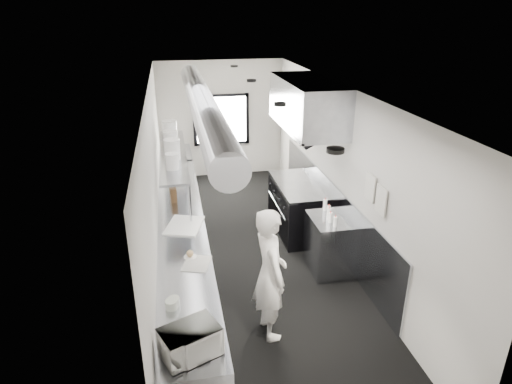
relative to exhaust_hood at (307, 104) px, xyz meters
name	(u,v)px	position (x,y,z in m)	size (l,w,h in m)	color
floor	(251,253)	(-1.10, -0.70, -2.39)	(3.00, 8.00, 0.01)	black
ceiling	(251,89)	(-1.10, -0.70, 0.41)	(3.00, 8.00, 0.01)	silver
wall_back	(221,120)	(-1.10, 3.30, -0.99)	(3.00, 0.02, 2.80)	#B7B3AE
wall_front	(344,359)	(-1.10, -4.70, -0.99)	(3.00, 0.02, 2.80)	#B7B3AE
wall_left	(155,184)	(-2.60, -0.70, -0.99)	(0.02, 8.00, 2.80)	#B7B3AE
wall_right	(340,171)	(0.40, -0.70, -0.99)	(0.02, 8.00, 2.80)	#B7B3AE
wall_cladding	(329,210)	(0.38, -0.40, -1.84)	(0.03, 5.50, 1.10)	#979AA5
hvac_duct	(202,102)	(-1.80, -0.30, 0.16)	(0.40, 0.40, 6.40)	#9D9EA5
service_window	(221,120)	(-1.10, 3.26, -0.99)	(1.36, 0.05, 1.25)	white
exhaust_hood	(307,104)	(0.00, 0.00, 0.00)	(0.81, 2.20, 0.88)	#979AA5
prep_counter	(183,252)	(-2.25, -1.20, -1.94)	(0.70, 6.00, 0.90)	#979AA5
pass_shelf	(173,155)	(-2.29, 0.30, -0.86)	(0.45, 3.00, 0.68)	#979AA5
range	(299,207)	(-0.06, 0.00, -1.92)	(0.88, 1.60, 0.94)	black
bottle_station	(331,244)	(0.05, -1.40, -1.94)	(0.65, 0.80, 0.90)	#979AA5
far_work_table	(177,171)	(-2.25, 2.50, -1.94)	(0.70, 1.20, 0.90)	#979AA5
notice_sheet_a	(370,187)	(0.37, -1.90, -0.79)	(0.02, 0.28, 0.38)	beige
notice_sheet_b	(381,201)	(0.37, -2.25, -0.84)	(0.02, 0.28, 0.38)	beige
line_cook	(270,274)	(-1.22, -2.67, -1.51)	(0.64, 0.42, 1.75)	white
microwave	(190,342)	(-2.26, -3.88, -1.34)	(0.49, 0.37, 0.29)	white
deli_tub_a	(174,302)	(-2.40, -3.10, -1.44)	(0.13, 0.13, 0.09)	beige
deli_tub_b	(171,304)	(-2.43, -3.15, -1.44)	(0.14, 0.14, 0.10)	beige
newspaper	(197,263)	(-2.10, -2.30, -1.49)	(0.32, 0.40, 0.01)	silver
small_plate	(190,257)	(-2.17, -2.13, -1.48)	(0.17, 0.17, 0.01)	white
pastry	(190,253)	(-2.17, -2.13, -1.43)	(0.09, 0.09, 0.09)	tan
cutting_board	(184,225)	(-2.21, -1.21, -1.48)	(0.48, 0.64, 0.02)	white
knife_block	(173,194)	(-2.34, -0.23, -1.37)	(0.10, 0.22, 0.24)	#4C321B
plate_stack_a	(172,161)	(-2.31, -0.52, -0.70)	(0.21, 0.21, 0.25)	white
plate_stack_b	(172,149)	(-2.30, -0.05, -0.65)	(0.27, 0.27, 0.34)	white
plate_stack_c	(171,141)	(-2.32, 0.43, -0.64)	(0.25, 0.25, 0.36)	white
plate_stack_d	(170,131)	(-2.32, 1.04, -0.62)	(0.26, 0.26, 0.40)	white
squeeze_bottle_a	(335,222)	(-0.01, -1.66, -1.41)	(0.05, 0.05, 0.16)	white
squeeze_bottle_b	(330,218)	(-0.03, -1.52, -1.41)	(0.05, 0.05, 0.16)	white
squeeze_bottle_c	(329,214)	(-0.02, -1.42, -1.39)	(0.06, 0.06, 0.19)	white
squeeze_bottle_d	(329,211)	(0.03, -1.28, -1.41)	(0.06, 0.06, 0.17)	white
squeeze_bottle_e	(325,205)	(0.04, -1.09, -1.39)	(0.06, 0.06, 0.19)	white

